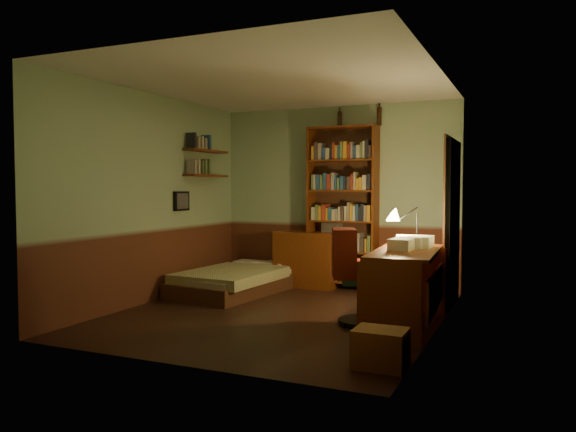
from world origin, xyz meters
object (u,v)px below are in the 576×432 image
at_px(bookshelf, 343,208).
at_px(cardboard_box_a, 381,348).
at_px(dresser, 307,259).
at_px(mini_stereo, 332,227).
at_px(bed, 237,272).
at_px(desk, 406,289).
at_px(office_chair, 363,274).
at_px(desk_lamp, 417,216).
at_px(cardboard_box_b, 384,347).

height_order(bookshelf, cardboard_box_a, bookshelf).
relative_size(dresser, mini_stereo, 3.57).
xyz_separation_m(bed, bookshelf, (1.21, 0.88, 0.87)).
height_order(desk, office_chair, office_chair).
height_order(dresser, bookshelf, bookshelf).
distance_m(bookshelf, office_chair, 2.22).
height_order(mini_stereo, bookshelf, bookshelf).
height_order(desk_lamp, cardboard_box_a, desk_lamp).
bearing_deg(bookshelf, cardboard_box_a, -65.36).
height_order(bed, desk_lamp, desk_lamp).
relative_size(bookshelf, cardboard_box_a, 5.57).
bearing_deg(desk, bookshelf, 120.99).
bearing_deg(desk, office_chair, -175.74).
distance_m(mini_stereo, cardboard_box_a, 3.71).
xyz_separation_m(bed, cardboard_box_a, (2.60, -2.37, -0.12)).
bearing_deg(bed, dresser, 55.32).
height_order(bed, office_chair, office_chair).
xyz_separation_m(dresser, mini_stereo, (0.34, 0.12, 0.47)).
distance_m(desk, desk_lamp, 0.93).
relative_size(desk, cardboard_box_b, 4.63).
height_order(dresser, cardboard_box_a, dresser).
height_order(dresser, desk, dresser).
bearing_deg(bookshelf, desk, -53.93).
bearing_deg(office_chair, dresser, 104.50).
height_order(desk_lamp, office_chair, desk_lamp).
distance_m(dresser, mini_stereo, 0.59).
xyz_separation_m(bookshelf, desk_lamp, (1.30, -1.29, -0.03)).
bearing_deg(cardboard_box_a, bed, 137.73).
distance_m(bookshelf, cardboard_box_a, 3.67).
height_order(office_chair, cardboard_box_a, office_chair).
bearing_deg(cardboard_box_b, desk_lamp, 92.48).
distance_m(bed, bookshelf, 1.73).
bearing_deg(desk_lamp, dresser, 133.58).
relative_size(desk_lamp, cardboard_box_b, 1.98).
height_order(dresser, mini_stereo, mini_stereo).
bearing_deg(dresser, cardboard_box_b, -56.24).
bearing_deg(dresser, desk_lamp, -32.11).
bearing_deg(mini_stereo, cardboard_box_b, -54.17).
height_order(desk, cardboard_box_a, desk).
bearing_deg(dresser, bookshelf, 11.17).
bearing_deg(cardboard_box_a, office_chair, 111.87).
bearing_deg(mini_stereo, bed, -129.15).
xyz_separation_m(bookshelf, cardboard_box_b, (1.37, -3.07, -1.03)).
bearing_deg(desk_lamp, bookshelf, 122.49).
bearing_deg(mini_stereo, dresser, -150.11).
bearing_deg(cardboard_box_a, dresser, 120.95).
distance_m(mini_stereo, desk, 2.47).
bearing_deg(bed, desk, -14.76).
relative_size(bed, desk_lamp, 2.95).
bearing_deg(office_chair, desk_lamp, 35.11).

